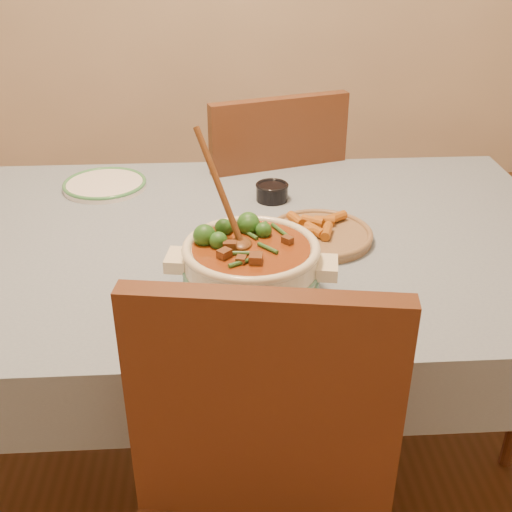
{
  "coord_description": "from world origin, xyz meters",
  "views": [
    {
      "loc": [
        -0.07,
        -1.47,
        1.51
      ],
      "look_at": [
        -0.0,
        -0.29,
        0.86
      ],
      "focal_mm": 45.0,
      "sensor_mm": 36.0,
      "label": 1
    }
  ],
  "objects": [
    {
      "name": "floor",
      "position": [
        0.0,
        0.0,
        0.0
      ],
      "size": [
        4.5,
        4.5,
        0.0
      ],
      "primitive_type": "plane",
      "color": "#4E2F16",
      "rests_on": "ground"
    },
    {
      "name": "fried_plate",
      "position": [
        0.17,
        -0.03,
        0.77
      ],
      "size": [
        0.3,
        0.3,
        0.05
      ],
      "rotation": [
        0.0,
        0.0,
        -0.13
      ],
      "color": "#8F6E4F",
      "rests_on": "dining_table"
    },
    {
      "name": "white_plate",
      "position": [
        -0.42,
        0.34,
        0.77
      ],
      "size": [
        0.31,
        0.31,
        0.02
      ],
      "rotation": [
        0.0,
        0.0,
        0.31
      ],
      "color": "white",
      "rests_on": "dining_table"
    },
    {
      "name": "condiment_bowl",
      "position": [
        0.07,
        0.22,
        0.78
      ],
      "size": [
        0.11,
        0.11,
        0.05
      ],
      "rotation": [
        0.0,
        0.0,
        0.26
      ],
      "color": "black",
      "rests_on": "dining_table"
    },
    {
      "name": "stew_casserole",
      "position": [
        -0.01,
        -0.28,
        0.83
      ],
      "size": [
        0.38,
        0.33,
        0.35
      ],
      "rotation": [
        0.0,
        0.0,
        -0.16
      ],
      "color": "#ECE5C5",
      "rests_on": "dining_table"
    },
    {
      "name": "dining_table",
      "position": [
        0.0,
        0.0,
        0.66
      ],
      "size": [
        1.68,
        1.08,
        0.76
      ],
      "color": "brown",
      "rests_on": "floor"
    },
    {
      "name": "chair_far",
      "position": [
        0.08,
        0.59,
        0.56
      ],
      "size": [
        0.57,
        0.57,
        0.98
      ],
      "rotation": [
        0.0,
        0.0,
        3.44
      ],
      "color": "#592D1B",
      "rests_on": "floor"
    }
  ]
}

